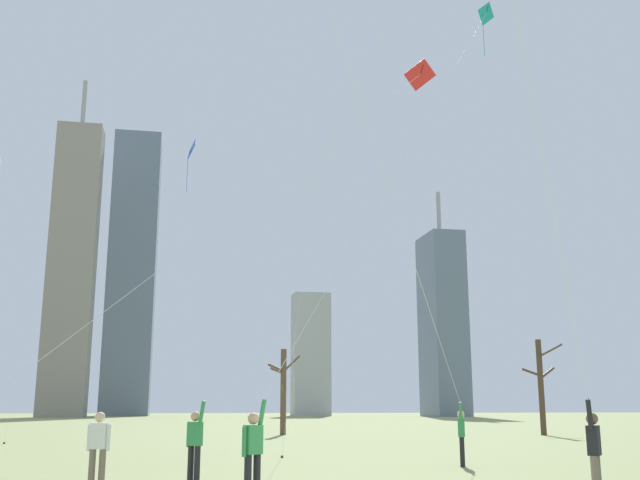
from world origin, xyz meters
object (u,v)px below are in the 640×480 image
at_px(kite_flyer_far_back_red, 54,377).
at_px(bare_tree_rightmost, 283,389).
at_px(bystander_watching_nearby, 98,446).
at_px(kite_flyer_midfield_center_pink, 572,331).
at_px(bare_tree_left_of_center, 541,384).
at_px(kite_flyer_foreground_right_green, 437,356).
at_px(kite_flyer_midfield_right_teal, 310,344).
at_px(kite_flyer_midfield_left_yellow, 267,289).
at_px(distant_kite_drifting_left_blue, 195,162).

distance_m(kite_flyer_far_back_red, bare_tree_rightmost, 32.41).
bearing_deg(bystander_watching_nearby, kite_flyer_midfield_center_pink, -30.13).
xyz_separation_m(kite_flyer_midfield_center_pink, bare_tree_left_of_center, (15.78, 32.08, 0.07)).
height_order(kite_flyer_foreground_right_green, kite_flyer_midfield_center_pink, kite_flyer_midfield_center_pink).
distance_m(kite_flyer_far_back_red, bystander_watching_nearby, 1.75).
distance_m(kite_flyer_midfield_right_teal, bare_tree_left_of_center, 34.54).
relative_size(kite_flyer_midfield_right_teal, kite_flyer_midfield_center_pink, 1.00).
relative_size(kite_flyer_midfield_right_teal, bare_tree_left_of_center, 2.91).
bearing_deg(bare_tree_rightmost, kite_flyer_midfield_center_pink, -89.89).
relative_size(kite_flyer_midfield_left_yellow, bystander_watching_nearby, 9.21).
bearing_deg(kite_flyer_midfield_right_teal, kite_flyer_midfield_left_yellow, 126.78).
height_order(kite_flyer_midfield_right_teal, distant_kite_drifting_left_blue, kite_flyer_midfield_right_teal).
bearing_deg(kite_flyer_far_back_red, kite_flyer_midfield_center_pink, -27.18).
bearing_deg(kite_flyer_midfield_left_yellow, bare_tree_left_of_center, 52.78).
bearing_deg(distant_kite_drifting_left_blue, bare_tree_left_of_center, 21.43).
bearing_deg(kite_flyer_midfield_center_pink, kite_flyer_far_back_red, 152.82).
bearing_deg(bare_tree_left_of_center, bystander_watching_nearby, -131.68).
bearing_deg(kite_flyer_midfield_left_yellow, distant_kite_drifting_left_blue, 94.59).
bearing_deg(bystander_watching_nearby, kite_flyer_far_back_red, -176.84).
bearing_deg(bare_tree_rightmost, distant_kite_drifting_left_blue, -116.76).
relative_size(kite_flyer_midfield_left_yellow, kite_flyer_midfield_center_pink, 0.87).
bearing_deg(kite_flyer_far_back_red, kite_flyer_midfield_left_yellow, 0.81).
xyz_separation_m(kite_flyer_midfield_right_teal, bystander_watching_nearby, (-4.38, 1.08, -2.16)).
height_order(kite_flyer_midfield_left_yellow, bystander_watching_nearby, kite_flyer_midfield_left_yellow).
xyz_separation_m(kite_flyer_midfield_left_yellow, kite_flyer_far_back_red, (-4.55, -0.06, -2.05)).
distance_m(kite_flyer_midfield_left_yellow, kite_flyer_far_back_red, 5.00).
bearing_deg(bare_tree_rightmost, bare_tree_left_of_center, -13.41).
height_order(kite_flyer_foreground_right_green, bystander_watching_nearby, kite_flyer_foreground_right_green).
relative_size(kite_flyer_midfield_center_pink, distant_kite_drifting_left_blue, 1.15).
bearing_deg(kite_flyer_far_back_red, kite_flyer_midfield_right_teal, -10.83).
height_order(kite_flyer_far_back_red, bare_tree_rightmost, kite_flyer_far_back_red).
xyz_separation_m(kite_flyer_far_back_red, bystander_watching_nearby, (0.99, 0.05, -1.44)).
relative_size(kite_flyer_foreground_right_green, distant_kite_drifting_left_blue, 1.01).
height_order(kite_flyer_midfield_center_pink, bare_tree_left_of_center, kite_flyer_midfield_center_pink).
bearing_deg(kite_flyer_midfield_center_pink, kite_flyer_midfield_left_yellow, 134.81).
relative_size(kite_flyer_foreground_right_green, kite_flyer_far_back_red, 1.23).
bearing_deg(kite_flyer_midfield_center_pink, bare_tree_rightmost, 90.11).
distance_m(kite_flyer_midfield_left_yellow, bare_tree_left_of_center, 34.16).
bearing_deg(bystander_watching_nearby, bare_tree_left_of_center, 48.32).
xyz_separation_m(bystander_watching_nearby, bare_tree_rightmost, (8.36, 30.97, 1.95)).
bearing_deg(kite_flyer_midfield_center_pink, bystander_watching_nearby, 149.87).
xyz_separation_m(kite_flyer_foreground_right_green, kite_flyer_far_back_red, (-9.77, -3.23, -0.79)).
bearing_deg(kite_flyer_midfield_center_pink, bare_tree_left_of_center, 63.81).
distance_m(kite_flyer_foreground_right_green, bare_tree_left_of_center, 28.55).
relative_size(kite_flyer_foreground_right_green, bare_tree_rightmost, 2.81).
distance_m(kite_flyer_foreground_right_green, bare_tree_rightmost, 27.80).
distance_m(kite_flyer_midfield_left_yellow, bare_tree_rightmost, 31.37).
bearing_deg(kite_flyer_midfield_right_teal, kite_flyer_midfield_center_pink, -43.23).
bearing_deg(bare_tree_left_of_center, kite_flyer_midfield_right_teal, -125.05).
bearing_deg(kite_flyer_midfield_left_yellow, kite_flyer_midfield_center_pink, -45.19).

